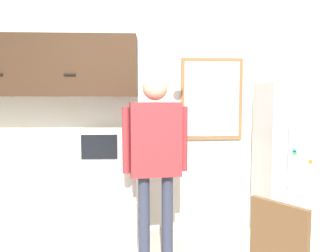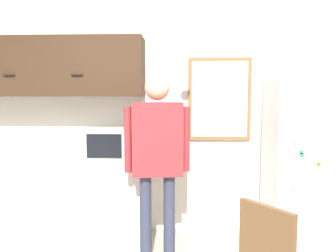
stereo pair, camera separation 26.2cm
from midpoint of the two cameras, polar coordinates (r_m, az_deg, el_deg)
back_wall at (r=3.83m, az=-0.05°, el=1.66°), size 6.00×0.06×2.70m
counter at (r=3.90m, az=-17.98°, el=-11.80°), size 2.07×0.59×0.92m
upper_cabinets at (r=3.85m, az=-18.02°, el=9.69°), size 2.07×0.40×0.64m
microwave at (r=3.55m, az=-7.53°, el=-3.02°), size 0.51×0.41×0.32m
person at (r=3.10m, az=0.54°, el=-3.79°), size 0.62×0.28×1.78m
refrigerator at (r=3.78m, az=24.25°, el=-6.26°), size 0.71×0.70×1.73m
window at (r=3.81m, az=10.89°, el=4.60°), size 0.71×0.05×0.94m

